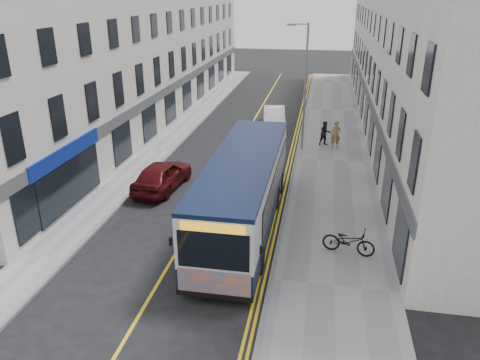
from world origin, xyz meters
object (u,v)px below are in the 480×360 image
at_px(streetlamp, 304,83).
at_px(car_maroon, 162,175).
at_px(bicycle, 349,241).
at_px(pedestrian_far, 325,133).
at_px(pedestrian_near, 336,135).
at_px(car_white, 274,117).
at_px(city_bus, 244,189).

distance_m(streetlamp, car_maroon, 10.92).
bearing_deg(bicycle, pedestrian_far, 16.03).
bearing_deg(bicycle, streetlamp, 22.99).
bearing_deg(bicycle, pedestrian_near, 13.28).
height_order(pedestrian_far, car_maroon, pedestrian_far).
bearing_deg(pedestrian_far, car_white, 107.49).
distance_m(pedestrian_near, car_white, 6.65).
relative_size(streetlamp, car_white, 1.76).
height_order(pedestrian_near, pedestrian_far, pedestrian_near).
distance_m(pedestrian_far, car_white, 5.83).
distance_m(city_bus, car_white, 16.64).
xyz_separation_m(bicycle, pedestrian_far, (-1.08, 13.92, 0.27)).
bearing_deg(city_bus, pedestrian_near, 70.93).
bearing_deg(streetlamp, pedestrian_near, 13.57).
bearing_deg(streetlamp, pedestrian_far, 33.88).
xyz_separation_m(city_bus, pedestrian_near, (4.07, 11.77, -0.80)).
bearing_deg(pedestrian_near, bicycle, -92.85).
relative_size(city_bus, bicycle, 5.60).
bearing_deg(car_maroon, bicycle, 157.60).
distance_m(bicycle, car_white, 18.92).
xyz_separation_m(car_white, car_maroon, (-4.45, -13.09, 0.03)).
bearing_deg(car_white, pedestrian_near, -54.14).
bearing_deg(car_white, car_maroon, -116.41).
height_order(city_bus, pedestrian_far, city_bus).
height_order(bicycle, pedestrian_far, pedestrian_far).
distance_m(bicycle, pedestrian_far, 13.96).
relative_size(streetlamp, pedestrian_far, 4.93).
distance_m(bicycle, car_maroon, 10.74).
height_order(pedestrian_far, car_white, pedestrian_far).
bearing_deg(pedestrian_far, city_bus, -129.84).
relative_size(city_bus, car_maroon, 2.53).
xyz_separation_m(pedestrian_near, pedestrian_far, (-0.69, 0.49, -0.09)).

